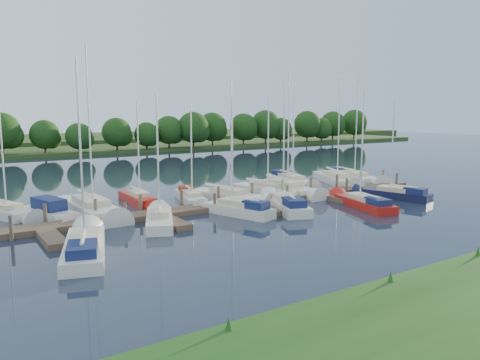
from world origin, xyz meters
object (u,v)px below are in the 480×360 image
dock (249,204)px  sailboat_n_0 (5,213)px  sailboat_n_5 (229,198)px  motorboat (51,214)px  sailboat_s_2 (237,211)px

dock → sailboat_n_0: bearing=158.2°
sailboat_n_5 → sailboat_n_0: bearing=-31.5°
motorboat → dock: bearing=148.4°
motorboat → sailboat_s_2: sailboat_s_2 is taller
sailboat_n_5 → motorboat: bearing=-23.8°
sailboat_n_5 → sailboat_s_2: 5.85m
dock → sailboat_n_0: size_ratio=4.03×
sailboat_n_0 → sailboat_s_2: (14.99, -9.05, 0.07)m
sailboat_n_0 → motorboat: 3.82m
sailboat_s_2 → motorboat: bearing=133.9°
sailboat_n_0 → motorboat: bearing=113.4°
sailboat_n_0 → sailboat_n_5: bearing=145.0°
motorboat → sailboat_s_2: bearing=137.2°
dock → motorboat: 15.37m
sailboat_n_0 → sailboat_n_5: (17.59, -3.81, -0.00)m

